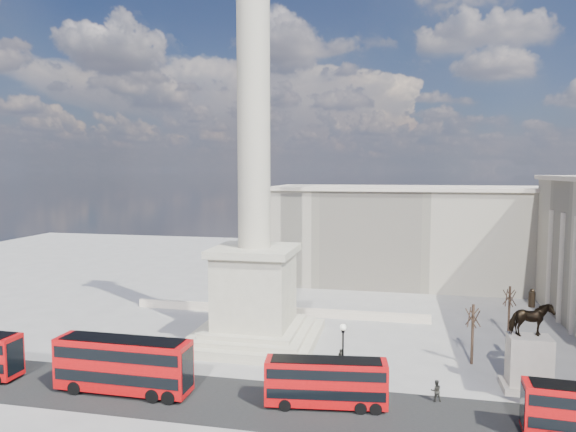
% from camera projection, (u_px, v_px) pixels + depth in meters
% --- Properties ---
extents(ground, '(180.00, 180.00, 0.00)m').
position_uv_depth(ground, '(242.00, 357.00, 53.23)').
color(ground, '#9B9793').
rests_on(ground, ground).
extents(asphalt_road, '(120.00, 9.00, 0.01)m').
position_uv_depth(asphalt_road, '(264.00, 404.00, 42.45)').
color(asphalt_road, '#262626').
rests_on(asphalt_road, ground).
extents(nelsons_column, '(14.00, 14.00, 49.85)m').
position_uv_depth(nelsons_column, '(254.00, 228.00, 56.96)').
color(nelsons_column, beige).
rests_on(nelsons_column, ground).
extents(balustrade_wall, '(40.00, 0.60, 1.10)m').
position_uv_depth(balustrade_wall, '(277.00, 311.00, 68.77)').
color(balustrade_wall, beige).
rests_on(balustrade_wall, ground).
extents(building_northeast, '(51.00, 17.00, 16.60)m').
position_uv_depth(building_northeast, '(423.00, 235.00, 87.34)').
color(building_northeast, beige).
rests_on(building_northeast, ground).
extents(red_bus_b, '(11.98, 2.92, 4.85)m').
position_uv_depth(red_bus_b, '(124.00, 365.00, 44.35)').
color(red_bus_b, red).
rests_on(red_bus_b, ground).
extents(red_bus_c, '(10.08, 3.43, 4.01)m').
position_uv_depth(red_bus_c, '(327.00, 382.00, 41.75)').
color(red_bus_c, red).
rests_on(red_bus_c, ground).
extents(victorian_lamp, '(0.53, 0.53, 6.17)m').
position_uv_depth(victorian_lamp, '(343.00, 353.00, 44.13)').
color(victorian_lamp, black).
rests_on(victorian_lamp, ground).
extents(equestrian_statue, '(4.42, 3.32, 9.10)m').
position_uv_depth(equestrian_statue, '(529.00, 355.00, 44.85)').
color(equestrian_statue, beige).
rests_on(equestrian_statue, ground).
extents(bare_tree_mid, '(1.68, 1.68, 6.37)m').
position_uv_depth(bare_tree_mid, '(473.00, 315.00, 50.85)').
color(bare_tree_mid, '#332319').
rests_on(bare_tree_mid, ground).
extents(bare_tree_far, '(1.58, 1.58, 6.44)m').
position_uv_depth(bare_tree_far, '(510.00, 295.00, 58.49)').
color(bare_tree_far, '#332319').
rests_on(bare_tree_far, ground).
extents(pedestrian_walking, '(0.65, 0.48, 1.65)m').
position_uv_depth(pedestrian_walking, '(358.00, 365.00, 48.86)').
color(pedestrian_walking, '#292823').
rests_on(pedestrian_walking, ground).
extents(pedestrian_standing, '(1.02, 0.87, 1.84)m').
position_uv_depth(pedestrian_standing, '(436.00, 391.00, 42.90)').
color(pedestrian_standing, '#292823').
rests_on(pedestrian_standing, ground).
extents(pedestrian_crossing, '(0.93, 1.14, 1.82)m').
position_uv_depth(pedestrian_crossing, '(341.00, 358.00, 50.39)').
color(pedestrian_crossing, '#292823').
rests_on(pedestrian_crossing, ground).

